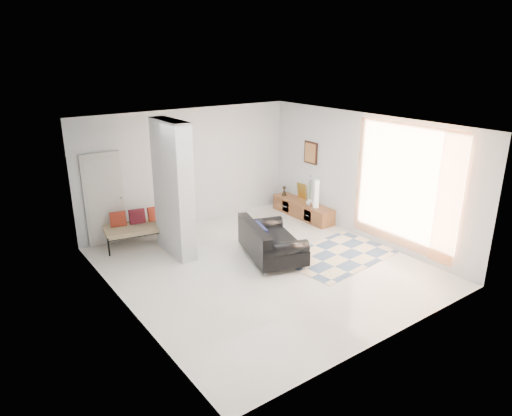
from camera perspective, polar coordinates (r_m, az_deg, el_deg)
floor at (r=9.13m, az=0.95°, el=-7.27°), size 6.00×6.00×0.00m
ceiling at (r=8.28m, az=1.05°, el=10.37°), size 6.00×6.00×0.00m
wall_back at (r=11.06m, az=-8.36°, el=4.99°), size 6.00×0.00×6.00m
wall_front at (r=6.61m, az=16.80°, el=-5.46°), size 6.00×0.00×6.00m
wall_left at (r=7.39m, az=-16.38°, el=-2.78°), size 0.00×6.00×6.00m
wall_right at (r=10.42m, az=13.24°, el=3.81°), size 0.00×6.00×6.00m
partition_column at (r=9.38m, az=-10.31°, el=2.33°), size 0.35×1.20×2.80m
hallway_door at (r=10.37m, az=-18.46°, el=1.06°), size 0.85×0.06×2.04m
curtain at (r=9.66m, az=18.04°, el=2.49°), size 0.00×2.55×2.55m
wall_art at (r=11.49m, az=6.87°, el=6.87°), size 0.04×0.45×0.55m
media_console at (r=11.75m, az=5.86°, el=-0.14°), size 0.45×1.91×0.80m
loveseat at (r=9.33m, az=1.64°, el=-4.29°), size 1.41×1.86×0.76m
daybed at (r=10.34m, az=-13.73°, el=-2.09°), size 1.89×1.06×0.77m
area_rug at (r=9.74m, az=10.15°, el=-5.80°), size 2.44×1.74×0.01m
cylinder_lamp at (r=11.22m, az=7.57°, el=1.75°), size 0.13×0.13×0.69m
bronze_figurine at (r=12.13m, az=3.54°, el=2.15°), size 0.13×0.13×0.26m
vase at (r=11.42m, az=6.71°, el=0.78°), size 0.20×0.20×0.19m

